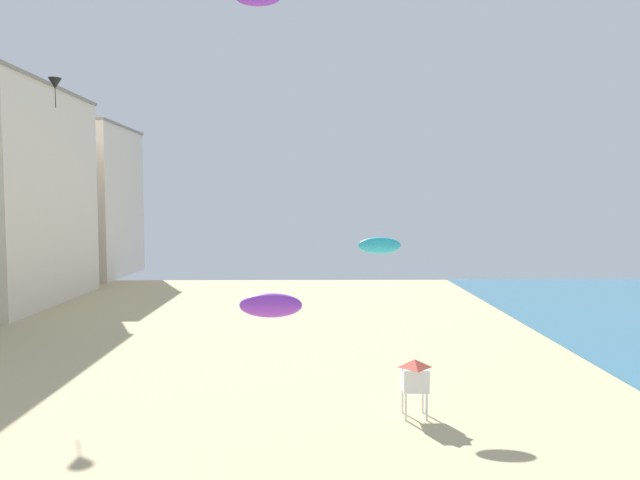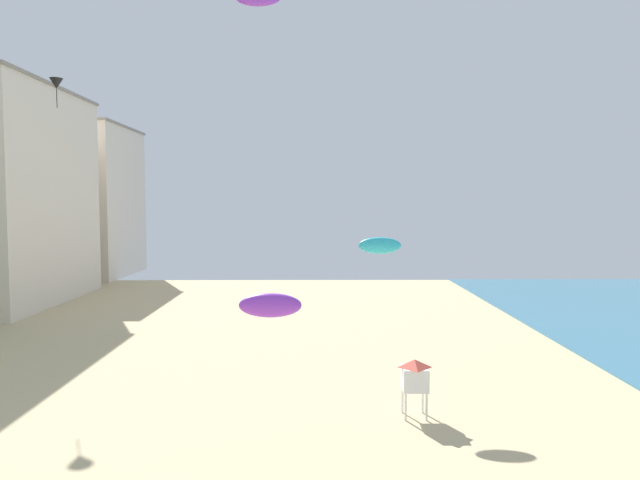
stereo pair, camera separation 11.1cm
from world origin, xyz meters
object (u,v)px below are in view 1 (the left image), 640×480
kite_purple_parafoil (271,305)px  kite_cyan_parafoil (379,245)px  lifeguard_stand (415,375)px  kite_black_delta (55,83)px

kite_purple_parafoil → kite_cyan_parafoil: size_ratio=1.08×
lifeguard_stand → kite_black_delta: bearing=153.4°
kite_purple_parafoil → lifeguard_stand: bearing=30.2°
lifeguard_stand → kite_black_delta: size_ratio=1.26×
lifeguard_stand → kite_black_delta: kite_black_delta is taller
lifeguard_stand → kite_purple_parafoil: bearing=-141.4°
lifeguard_stand → kite_purple_parafoil: (-6.00, -3.49, 3.73)m
kite_black_delta → kite_cyan_parafoil: size_ratio=0.94×
lifeguard_stand → kite_black_delta: 31.33m
kite_black_delta → kite_cyan_parafoil: 26.11m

